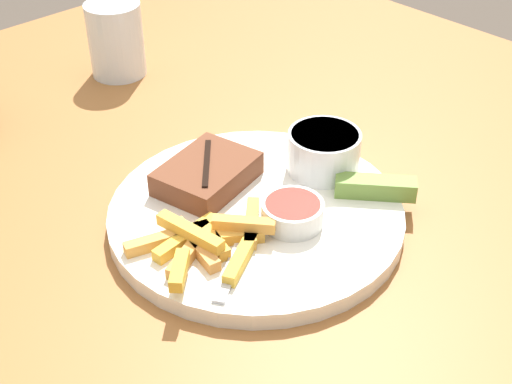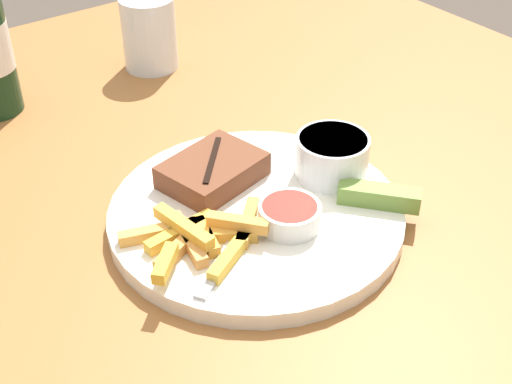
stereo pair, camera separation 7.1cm
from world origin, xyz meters
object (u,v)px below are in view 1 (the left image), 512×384
Objects in this scene: dipping_sauce_cup at (293,212)px; fork_utensil at (236,257)px; drinking_glass at (116,39)px; steak_portion at (207,174)px; pickle_spear at (375,187)px; dinner_plate at (256,215)px; coleslaw_cup at (326,151)px.

dipping_sauce_cup is 0.51× the size of fork_utensil.
dipping_sauce_cup is at bearing -101.58° from drinking_glass.
pickle_spear is at bearing -50.30° from steak_portion.
fork_utensil is at bearing 171.17° from pickle_spear.
fork_utensil is 1.18× the size of drinking_glass.
coleslaw_cup is at bearing -2.10° from dinner_plate.
coleslaw_cup reaches higher than steak_portion.
drinking_glass is at bearing 36.24° from fork_utensil.
dipping_sauce_cup reaches higher than fork_utensil.
dipping_sauce_cup is at bearing -80.97° from steak_portion.
fork_utensil is at bearing -147.31° from dinner_plate.
steak_portion is 1.89× the size of dipping_sauce_cup.
dinner_plate is 0.13m from pickle_spear.
dinner_plate is 0.07m from steak_portion.
drinking_glass reaches higher than steak_portion.
fork_utensil is at bearing -179.41° from dipping_sauce_cup.
steak_portion is 1.15× the size of drinking_glass.
drinking_glass reaches higher than fork_utensil.
dinner_plate is 2.52× the size of fork_utensil.
steak_portion is 1.48× the size of coleslaw_cup.
coleslaw_cup is 0.66× the size of fork_utensil.
dinner_plate is at bearing 0.00° from fork_utensil.
pickle_spear is (0.10, -0.03, -0.00)m from dipping_sauce_cup.
coleslaw_cup is 0.10m from dipping_sauce_cup.
pickle_spear is at bearing -41.52° from fork_utensil.
drinking_glass is at bearing 75.85° from dinner_plate.
fork_utensil is 0.45m from drinking_glass.
steak_portion is at bearing -108.33° from drinking_glass.
coleslaw_cup reaches higher than dipping_sauce_cup.
dipping_sauce_cup is at bearing -157.37° from coleslaw_cup.
dinner_plate is at bearing 177.90° from coleslaw_cup.
steak_portion reaches higher than fork_utensil.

